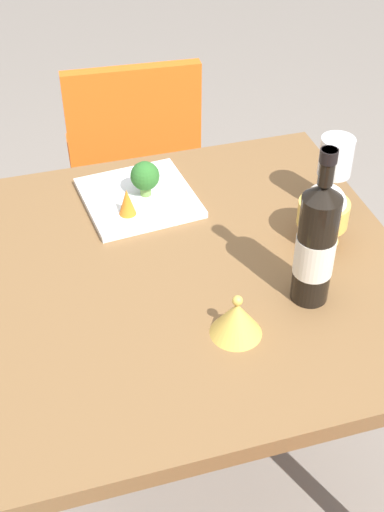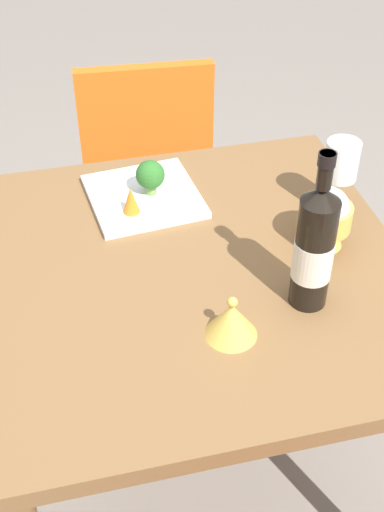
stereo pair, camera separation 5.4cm
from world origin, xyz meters
name	(u,v)px [view 2 (the right image)]	position (x,y,z in m)	size (l,w,h in m)	color
ground_plane	(192,468)	(0.00, 0.00, 0.00)	(8.00, 8.00, 0.00)	gray
dining_table	(192,296)	(0.00, 0.00, 0.65)	(0.91, 0.91, 0.74)	brown
chair_near_window	(146,151)	(0.82, -0.05, 0.53)	(0.43, 0.43, 0.85)	orange
wine_bottle	(314,247)	(-0.15, -0.20, 0.87)	(0.08, 0.08, 0.34)	black
wine_glass	(342,162)	(0.12, -0.37, 0.87)	(0.08, 0.08, 0.18)	white
rice_bowl	(326,216)	(0.01, -0.30, 0.81)	(0.11, 0.11, 0.14)	gold
rice_bowl_lid	(232,320)	(-0.21, -0.03, 0.78)	(0.10, 0.10, 0.09)	gold
serving_plate	(144,196)	(0.27, 0.05, 0.75)	(0.27, 0.27, 0.02)	white
broccoli_floret	(150,175)	(0.26, 0.04, 0.80)	(0.07, 0.07, 0.09)	#729E4C
carrot_garnish_left	(131,200)	(0.20, 0.09, 0.79)	(0.04, 0.04, 0.07)	orange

